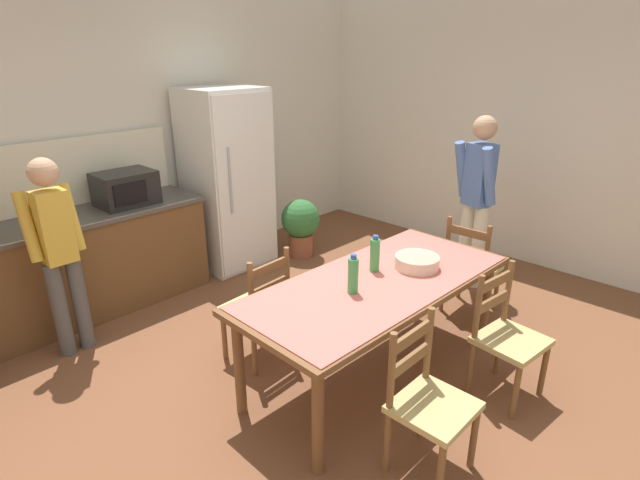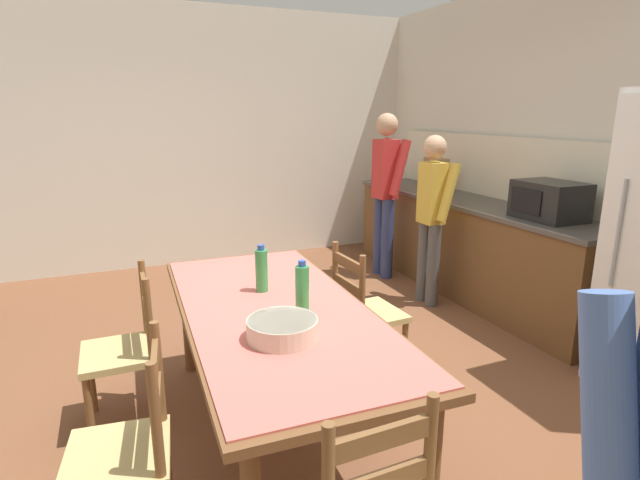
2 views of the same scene
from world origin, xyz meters
The scene contains 16 objects.
ground_plane centered at (0.00, 0.00, 0.00)m, with size 8.32×8.32×0.00m, color brown.
wall_back centered at (0.00, 2.66, 1.45)m, with size 6.52×0.12×2.90m, color silver.
wall_left centered at (-3.26, 0.00, 1.45)m, with size 0.12×5.20×2.90m, color silver.
kitchen_counter centered at (-1.17, 2.23, 0.46)m, with size 3.21×0.66×0.92m.
counter_splashback centered at (-1.16, 2.54, 1.22)m, with size 3.17×0.03×0.60m, color #EFE8CB.
microwave centered at (-0.19, 2.21, 1.07)m, with size 0.50×0.39×0.30m.
paper_bag centered at (-1.69, 2.20, 1.10)m, with size 0.24×0.16×0.36m, color tan.
dining_table centered at (0.37, -0.24, 0.70)m, with size 2.10×0.98×0.77m.
bottle_near_centre centered at (0.11, -0.23, 0.90)m, with size 0.07×0.07×0.27m.
bottle_off_centre centered at (0.48, -0.13, 0.90)m, with size 0.07×0.07×0.27m.
serving_bowl centered at (0.73, -0.32, 0.82)m, with size 0.32×0.32×0.09m.
chair_side_near_left centered at (-0.12, -0.98, 0.44)m, with size 0.42×0.40×0.91m.
chair_side_near_right centered at (0.82, -1.01, 0.44)m, with size 0.46×0.45×0.91m.
chair_side_far_left centered at (-0.07, 0.52, 0.44)m, with size 0.44×0.42×0.91m.
person_at_sink centered at (-1.88, 1.71, 0.98)m, with size 0.44×0.30×1.74m.
person_at_counter centered at (-1.01, 1.69, 0.88)m, with size 0.39×0.27×1.56m.
Camera 2 is at (2.69, -0.96, 1.76)m, focal length 28.00 mm.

